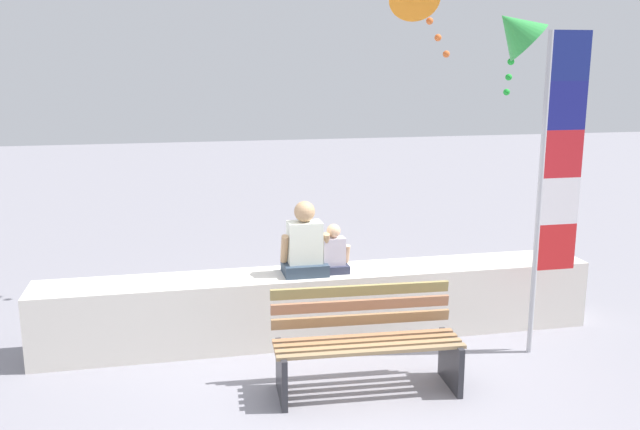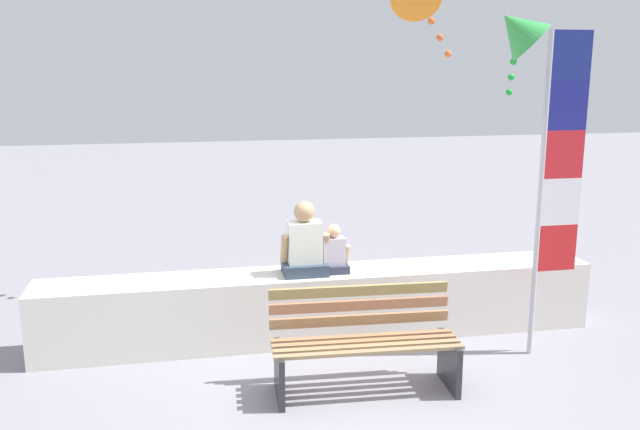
% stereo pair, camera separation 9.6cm
% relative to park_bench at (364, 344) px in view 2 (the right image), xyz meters
% --- Properties ---
extents(ground_plane, '(40.00, 40.00, 0.00)m').
position_rel_park_bench_xyz_m(ground_plane, '(-0.14, 0.26, -0.42)').
color(ground_plane, gray).
extents(seawall_ledge, '(5.77, 0.61, 0.72)m').
position_rel_park_bench_xyz_m(seawall_ledge, '(-0.14, 1.21, -0.06)').
color(seawall_ledge, silver).
rests_on(seawall_ledge, ground).
extents(park_bench, '(1.66, 0.69, 0.88)m').
position_rel_park_bench_xyz_m(park_bench, '(0.00, 0.00, 0.00)').
color(park_bench, '#9B7E59').
rests_on(park_bench, ground).
extents(person_adult, '(0.49, 0.36, 0.76)m').
position_rel_park_bench_xyz_m(person_adult, '(-0.32, 1.17, 0.60)').
color(person_adult, '#304052').
rests_on(person_adult, seawall_ledge).
extents(person_child, '(0.33, 0.24, 0.51)m').
position_rel_park_bench_xyz_m(person_child, '(-0.02, 1.18, 0.50)').
color(person_child, '#2D3148').
rests_on(person_child, seawall_ledge).
extents(flag_banner, '(0.44, 0.05, 3.12)m').
position_rel_park_bench_xyz_m(flag_banner, '(1.96, 0.40, 1.42)').
color(flag_banner, '#B7B7BC').
rests_on(flag_banner, ground).
extents(kite_green, '(0.85, 0.80, 1.11)m').
position_rel_park_bench_xyz_m(kite_green, '(2.28, 1.98, 2.78)').
color(kite_green, green).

